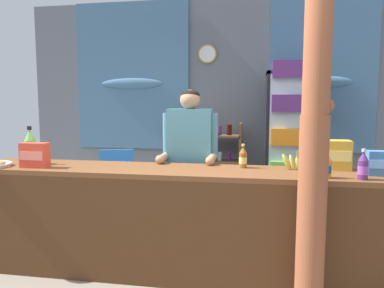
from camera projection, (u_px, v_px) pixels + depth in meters
ground_plane at (188, 244)px, 3.80m from camera, size 7.20×7.20×0.00m
back_wall_curtained at (210, 100)px, 5.30m from camera, size 5.33×0.22×2.88m
stall_counter at (165, 212)px, 3.01m from camera, size 3.48×0.58×0.90m
timber_post at (315, 124)px, 2.40m from camera, size 0.21×0.19×2.75m
drink_fridge at (294, 134)px, 4.61m from camera, size 0.70×0.69×1.93m
bottle_shelf_rack at (224, 164)px, 5.07m from camera, size 0.48×0.28×1.17m
plastic_lawn_chair at (117, 180)px, 4.57m from camera, size 0.56×0.56×0.86m
shopkeeper at (190, 151)px, 3.53m from camera, size 0.53×0.42×1.57m
soda_bottle_lime_soda at (30, 148)px, 3.31m from camera, size 0.09×0.09×0.34m
soda_bottle_grape_soda at (363, 167)px, 2.64m from camera, size 0.07×0.07×0.22m
soda_bottle_orange_soda at (326, 166)px, 2.69m from camera, size 0.08×0.08×0.21m
soda_bottle_iced_tea at (243, 158)px, 3.12m from camera, size 0.07×0.07×0.20m
snack_box_choco_powder at (338, 155)px, 3.03m from camera, size 0.20×0.16×0.24m
snack_box_crackers at (35, 155)px, 3.13m from camera, size 0.23×0.11×0.21m
snack_box_biscuit at (379, 163)px, 2.79m from camera, size 0.17×0.11×0.19m
banana_bunch at (297, 162)px, 3.01m from camera, size 0.28×0.06×0.16m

